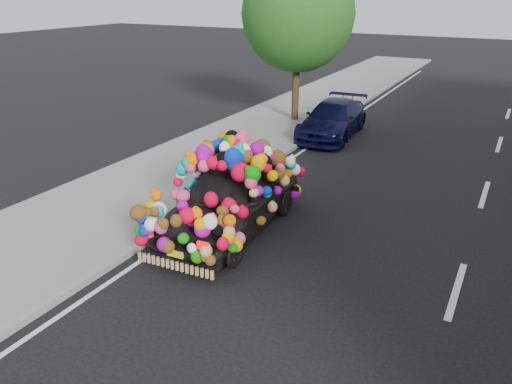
# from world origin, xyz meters

# --- Properties ---
(ground) EXTENTS (100.00, 100.00, 0.00)m
(ground) POSITION_xyz_m (0.00, 0.00, 0.00)
(ground) COLOR black
(ground) RESTS_ON ground
(sidewalk) EXTENTS (4.00, 60.00, 0.12)m
(sidewalk) POSITION_xyz_m (-4.30, 0.00, 0.06)
(sidewalk) COLOR gray
(sidewalk) RESTS_ON ground
(kerb) EXTENTS (0.15, 60.00, 0.13)m
(kerb) POSITION_xyz_m (-2.35, 0.00, 0.07)
(kerb) COLOR gray
(kerb) RESTS_ON ground
(lane_markings) EXTENTS (6.00, 50.00, 0.01)m
(lane_markings) POSITION_xyz_m (3.60, 0.00, 0.01)
(lane_markings) COLOR silver
(lane_markings) RESTS_ON ground
(tree_near_sidewalk) EXTENTS (4.20, 4.20, 6.13)m
(tree_near_sidewalk) POSITION_xyz_m (-3.80, 9.50, 4.02)
(tree_near_sidewalk) COLOR #332114
(tree_near_sidewalk) RESTS_ON ground
(plush_art_car) EXTENTS (2.35, 4.65, 2.13)m
(plush_art_car) POSITION_xyz_m (-1.15, 0.21, 1.09)
(plush_art_car) COLOR black
(plush_art_car) RESTS_ON ground
(navy_sedan) EXTENTS (1.96, 4.30, 1.22)m
(navy_sedan) POSITION_xyz_m (-1.80, 8.30, 0.61)
(navy_sedan) COLOR black
(navy_sedan) RESTS_ON ground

